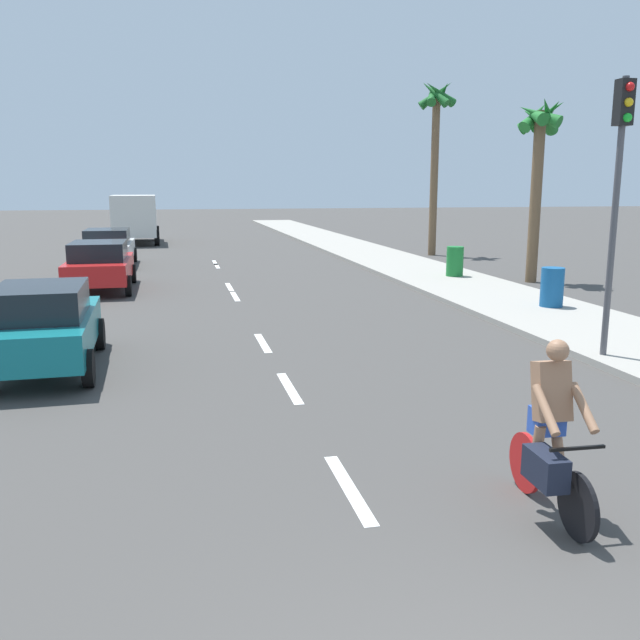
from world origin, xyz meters
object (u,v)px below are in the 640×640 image
(palm_tree_mid, at_px, (540,142))
(traffic_signal, at_px, (619,168))
(parked_car_teal, at_px, (43,325))
(delivery_truck, at_px, (135,218))
(cyclist, at_px, (550,438))
(palm_tree_far, at_px, (436,125))
(trash_bin_far, at_px, (455,261))
(parked_car_white, at_px, (108,247))
(parked_car_red, at_px, (100,264))
(trash_bin_near, at_px, (552,287))

(palm_tree_mid, relative_size, traffic_signal, 1.22)
(parked_car_teal, bearing_deg, delivery_truck, 87.82)
(cyclist, bearing_deg, palm_tree_far, -106.99)
(cyclist, distance_m, trash_bin_far, 17.86)
(palm_tree_mid, xyz_separation_m, traffic_signal, (-4.30, -10.31, -1.15))
(parked_car_teal, height_order, palm_tree_far, palm_tree_far)
(parked_car_teal, relative_size, parked_car_white, 0.90)
(parked_car_red, distance_m, palm_tree_far, 17.70)
(cyclist, xyz_separation_m, palm_tree_far, (8.76, 25.29, 5.29))
(trash_bin_near, height_order, trash_bin_far, trash_bin_far)
(parked_car_red, height_order, palm_tree_far, palm_tree_far)
(trash_bin_far, bearing_deg, parked_car_red, 179.42)
(cyclist, xyz_separation_m, delivery_truck, (-5.65, 35.52, 0.67))
(palm_tree_far, bearing_deg, trash_bin_near, -99.58)
(parked_car_red, bearing_deg, traffic_signal, -48.59)
(traffic_signal, xyz_separation_m, trash_bin_far, (1.89, 11.40, -2.94))
(parked_car_white, xyz_separation_m, palm_tree_far, (14.95, 1.69, 5.27))
(parked_car_white, distance_m, trash_bin_far, 14.20)
(parked_car_white, distance_m, palm_tree_mid, 17.29)
(parked_car_red, xyz_separation_m, palm_tree_far, (14.64, 8.43, 5.27))
(parked_car_white, bearing_deg, trash_bin_far, -28.97)
(cyclist, relative_size, palm_tree_mid, 0.29)
(palm_tree_mid, distance_m, trash_bin_near, 7.13)
(parked_car_red, height_order, trash_bin_far, parked_car_red)
(cyclist, height_order, parked_car_white, cyclist)
(parked_car_white, distance_m, delivery_truck, 11.95)
(cyclist, height_order, trash_bin_near, cyclist)
(palm_tree_far, bearing_deg, parked_car_red, -150.07)
(parked_car_teal, relative_size, trash_bin_near, 3.93)
(traffic_signal, distance_m, trash_bin_far, 11.93)
(parked_car_red, xyz_separation_m, trash_bin_far, (12.13, -0.12, -0.18))
(palm_tree_far, relative_size, trash_bin_far, 7.90)
(cyclist, bearing_deg, parked_car_red, -68.64)
(palm_tree_mid, height_order, palm_tree_far, palm_tree_far)
(palm_tree_mid, distance_m, palm_tree_far, 9.74)
(parked_car_red, height_order, parked_car_white, same)
(traffic_signal, bearing_deg, cyclist, -129.21)
(parked_car_white, bearing_deg, traffic_signal, -60.06)
(palm_tree_far, distance_m, trash_bin_near, 16.12)
(delivery_truck, height_order, trash_bin_far, delivery_truck)
(palm_tree_far, bearing_deg, trash_bin_far, -106.40)
(parked_car_teal, bearing_deg, traffic_signal, -10.80)
(parked_car_teal, relative_size, trash_bin_far, 3.89)
(palm_tree_mid, relative_size, palm_tree_far, 0.76)
(cyclist, height_order, trash_bin_far, cyclist)
(parked_car_red, distance_m, palm_tree_mid, 15.10)
(cyclist, relative_size, traffic_signal, 0.35)
(parked_car_red, height_order, palm_tree_mid, palm_tree_mid)
(cyclist, bearing_deg, parked_car_teal, -47.61)
(palm_tree_mid, xyz_separation_m, palm_tree_far, (0.11, 9.65, 1.36))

